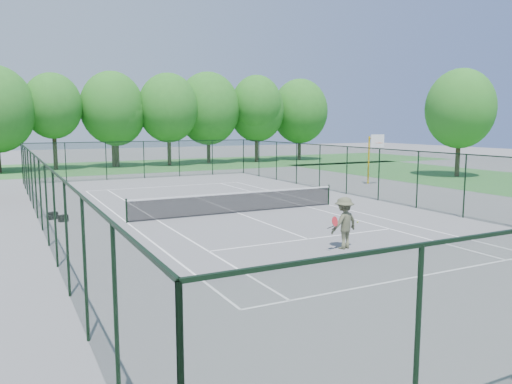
# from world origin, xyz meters

# --- Properties ---
(ground) EXTENTS (140.00, 140.00, 0.00)m
(ground) POSITION_xyz_m (0.00, 0.00, 0.00)
(ground) COLOR slate
(ground) RESTS_ON ground
(grass_far) EXTENTS (80.00, 16.00, 0.01)m
(grass_far) POSITION_xyz_m (0.00, 30.00, 0.01)
(grass_far) COLOR #387C36
(grass_far) RESTS_ON ground
(grass_side) EXTENTS (14.00, 40.00, 0.01)m
(grass_side) POSITION_xyz_m (24.00, 4.00, 0.01)
(grass_side) COLOR #387C36
(grass_side) RESTS_ON ground
(court_lines) EXTENTS (11.05, 23.85, 0.01)m
(court_lines) POSITION_xyz_m (0.00, 0.00, 0.00)
(court_lines) COLOR white
(court_lines) RESTS_ON ground
(tennis_net) EXTENTS (11.08, 0.08, 1.10)m
(tennis_net) POSITION_xyz_m (0.00, 0.00, 0.58)
(tennis_net) COLOR black
(tennis_net) RESTS_ON ground
(fence_enclosure) EXTENTS (18.05, 36.05, 3.02)m
(fence_enclosure) POSITION_xyz_m (0.00, 0.00, 1.56)
(fence_enclosure) COLOR #1C3923
(fence_enclosure) RESTS_ON ground
(tree_line_far) EXTENTS (39.40, 6.40, 9.70)m
(tree_line_far) POSITION_xyz_m (0.00, 30.00, 5.99)
(tree_line_far) COLOR #3E3222
(tree_line_far) RESTS_ON ground
(basketball_goal) EXTENTS (1.20, 1.43, 3.65)m
(basketball_goal) POSITION_xyz_m (13.86, 6.24, 2.57)
(basketball_goal) COLOR #DBA90B
(basketball_goal) RESTS_ON ground
(tree_side) EXTENTS (5.66, 5.66, 8.96)m
(tree_side) POSITION_xyz_m (23.85, 7.31, 5.65)
(tree_side) COLOR #3E3222
(tree_side) RESTS_ON ground
(sports_bag_a) EXTENTS (0.50, 0.40, 0.35)m
(sports_bag_a) POSITION_xyz_m (-8.39, 2.39, 0.17)
(sports_bag_a) COLOR black
(sports_bag_a) RESTS_ON ground
(sports_bag_b) EXTENTS (0.46, 0.35, 0.31)m
(sports_bag_b) POSITION_xyz_m (-8.01, 1.59, 0.16)
(sports_bag_b) COLOR black
(sports_bag_b) RESTS_ON ground
(tennis_player) EXTENTS (1.83, 0.94, 1.85)m
(tennis_player) POSITION_xyz_m (0.34, -8.19, 0.93)
(tennis_player) COLOR #54573E
(tennis_player) RESTS_ON ground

